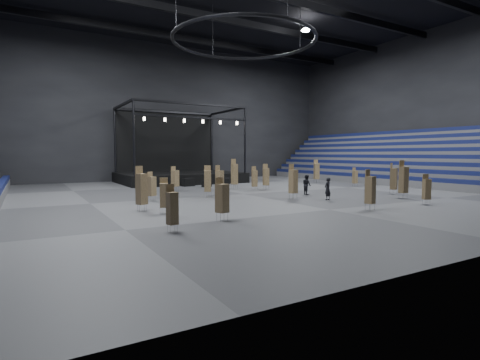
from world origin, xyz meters
TOP-DOWN VIEW (x-y plane):
  - floor at (0.00, 0.00)m, footprint 50.00×50.00m
  - wall_back at (0.00, 21.00)m, footprint 50.00×0.20m
  - wall_right at (25.00, 0.00)m, footprint 0.20×42.00m
  - bleachers_right at (22.94, 0.00)m, footprint 7.20×40.00m
  - stage at (0.00, 16.24)m, footprint 14.00×10.00m
  - truss_ring at (-0.00, 0.00)m, footprint 12.30×12.30m
  - flight_case_left at (-1.18, 9.79)m, footprint 1.43×0.94m
  - flight_case_mid at (0.22, 8.08)m, footprint 1.14×0.83m
  - flight_case_right at (2.63, 8.84)m, footprint 1.35×1.05m
  - chair_stack_0 at (14.00, 0.47)m, footprint 0.46×0.46m
  - chair_stack_1 at (1.69, 4.71)m, footprint 0.55×0.55m
  - chair_stack_2 at (3.96, 2.47)m, footprint 0.61×0.61m
  - chair_stack_3 at (-3.66, -0.46)m, footprint 0.72×0.72m
  - chair_stack_4 at (1.63, -4.77)m, footprint 0.59×0.59m
  - chair_stack_5 at (-8.37, -0.87)m, footprint 0.64×0.64m
  - chair_stack_6 at (7.52, -11.99)m, footprint 0.57×0.57m
  - chair_stack_7 at (-10.33, -5.36)m, footprint 0.69×0.69m
  - chair_stack_8 at (-4.30, 5.33)m, footprint 0.72×0.72m
  - chair_stack_9 at (-7.60, -10.63)m, footprint 0.68×0.68m
  - chair_stack_10 at (-2.96, -1.19)m, footprint 0.65×0.65m
  - chair_stack_11 at (14.00, 6.52)m, footprint 0.69×0.69m
  - chair_stack_12 at (-9.48, -6.98)m, footprint 0.60×0.60m
  - chair_stack_13 at (2.05, -11.87)m, footprint 0.57×0.57m
  - chair_stack_14 at (9.15, -8.96)m, footprint 0.56×0.56m
  - chair_stack_15 at (-10.79, -11.99)m, footprint 0.48×0.48m
  - chair_stack_16 at (11.01, -6.63)m, footprint 0.69×0.69m
  - chair_stack_17 at (2.53, 2.28)m, footprint 0.52×0.52m
  - man_center at (3.37, -6.72)m, footprint 0.70×0.55m
  - crew_member at (4.52, -2.95)m, footprint 0.80×0.94m

SIDE VIEW (x-z plane):
  - floor at x=0.00m, z-range 0.00..0.00m
  - flight_case_mid at x=0.22m, z-range 0.00..0.69m
  - flight_case_right at x=2.63m, z-range 0.00..0.81m
  - flight_case_left at x=-1.18m, z-range 0.00..0.88m
  - crew_member at x=4.52m, z-range 0.00..1.69m
  - man_center at x=3.37m, z-range 0.00..1.70m
  - chair_stack_0 at x=14.00m, z-range 0.05..2.09m
  - chair_stack_6 at x=7.52m, z-range 0.05..2.14m
  - chair_stack_15 at x=-10.79m, z-range 0.04..2.18m
  - chair_stack_12 at x=-9.48m, z-range 0.07..2.18m
  - chair_stack_5 at x=-8.37m, z-range 0.07..2.23m
  - chair_stack_17 at x=2.53m, z-range 0.04..2.35m
  - chair_stack_9 at x=-7.60m, z-range 0.08..2.37m
  - chair_stack_8 at x=-4.30m, z-range 0.08..2.42m
  - chair_stack_13 at x=2.05m, z-range 0.04..2.57m
  - chair_stack_2 at x=3.96m, z-range 0.05..2.56m
  - chair_stack_10 at x=-2.96m, z-range 0.04..2.63m
  - chair_stack_3 at x=-3.66m, z-range 0.07..2.62m
  - chair_stack_4 at x=1.63m, z-range 0.04..2.74m
  - chair_stack_16 at x=11.01m, z-range 0.04..2.75m
  - chair_stack_7 at x=-10.33m, z-range 0.04..2.80m
  - chair_stack_11 at x=14.00m, z-range 0.05..2.83m
  - stage at x=0.00m, z-range -3.15..6.05m
  - chair_stack_14 at x=9.15m, z-range 0.02..3.00m
  - chair_stack_1 at x=1.69m, z-range 0.02..3.00m
  - bleachers_right at x=22.94m, z-range -1.47..4.93m
  - wall_back at x=0.00m, z-range 0.00..18.00m
  - wall_right at x=25.00m, z-range 0.00..18.00m
  - truss_ring at x=0.00m, z-range 10.43..15.58m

